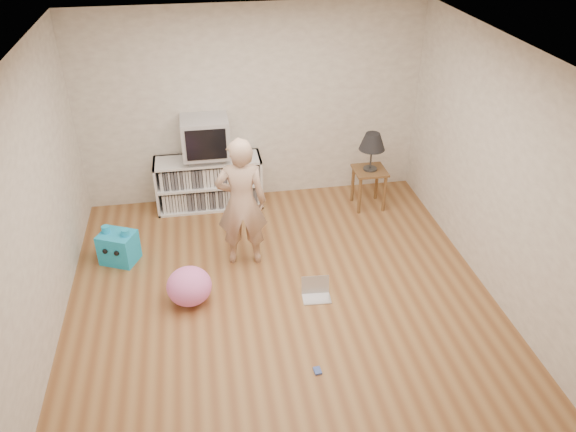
% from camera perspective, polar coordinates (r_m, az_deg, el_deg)
% --- Properties ---
extents(ground, '(4.50, 4.50, 0.00)m').
position_cam_1_polar(ground, '(6.16, -0.83, -7.81)').
color(ground, brown).
rests_on(ground, ground).
extents(walls, '(4.52, 4.52, 2.60)m').
position_cam_1_polar(walls, '(5.43, -0.94, 2.87)').
color(walls, '#BAB0A3').
rests_on(walls, ground).
extents(ceiling, '(4.50, 4.50, 0.01)m').
position_cam_1_polar(ceiling, '(4.93, -1.07, 16.23)').
color(ceiling, white).
rests_on(ceiling, walls).
extents(media_unit, '(1.40, 0.45, 0.70)m').
position_cam_1_polar(media_unit, '(7.62, -8.03, 3.43)').
color(media_unit, white).
rests_on(media_unit, ground).
extents(dvd_deck, '(0.45, 0.35, 0.07)m').
position_cam_1_polar(dvd_deck, '(7.43, -8.24, 5.99)').
color(dvd_deck, gray).
rests_on(dvd_deck, media_unit).
extents(crt_tv, '(0.60, 0.53, 0.50)m').
position_cam_1_polar(crt_tv, '(7.31, -8.41, 7.99)').
color(crt_tv, '#ADADB2').
rests_on(crt_tv, dvd_deck).
extents(side_table, '(0.42, 0.42, 0.55)m').
position_cam_1_polar(side_table, '(7.57, 8.25, 3.79)').
color(side_table, brown).
rests_on(side_table, ground).
extents(table_lamp, '(0.34, 0.34, 0.52)m').
position_cam_1_polar(table_lamp, '(7.35, 8.56, 7.42)').
color(table_lamp, '#333333').
rests_on(table_lamp, side_table).
extents(person, '(0.60, 0.42, 1.56)m').
position_cam_1_polar(person, '(6.23, -4.74, 1.34)').
color(person, tan).
rests_on(person, ground).
extents(laptop, '(0.31, 0.26, 0.21)m').
position_cam_1_polar(laptop, '(6.09, 2.86, -7.67)').
color(laptop, silver).
rests_on(laptop, ground).
extents(playing_cards, '(0.07, 0.09, 0.02)m').
position_cam_1_polar(playing_cards, '(5.33, 3.01, -15.42)').
color(playing_cards, '#435CB3').
rests_on(playing_cards, ground).
extents(plush_blue, '(0.49, 0.45, 0.46)m').
position_cam_1_polar(plush_blue, '(6.80, -16.84, -3.03)').
color(plush_blue, '#16A8E5').
rests_on(plush_blue, ground).
extents(plush_pink, '(0.58, 0.58, 0.40)m').
position_cam_1_polar(plush_pink, '(6.01, -10.00, -7.04)').
color(plush_pink, '#FA74CC').
rests_on(plush_pink, ground).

